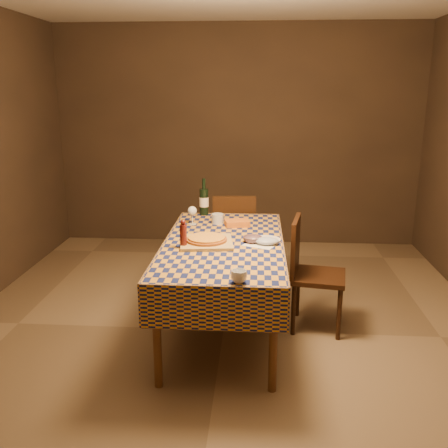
% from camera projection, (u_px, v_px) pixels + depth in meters
% --- Properties ---
extents(room, '(5.00, 5.10, 2.70)m').
position_uv_depth(room, '(224.00, 169.00, 3.78)').
color(room, brown).
rests_on(room, ground).
extents(dining_table, '(0.94, 1.84, 0.77)m').
position_uv_depth(dining_table, '(224.00, 251.00, 3.95)').
color(dining_table, brown).
rests_on(dining_table, ground).
extents(cutting_board, '(0.44, 0.44, 0.02)m').
position_uv_depth(cutting_board, '(207.00, 242.00, 3.87)').
color(cutting_board, tan).
rests_on(cutting_board, dining_table).
extents(pizza, '(0.39, 0.39, 0.03)m').
position_uv_depth(pizza, '(207.00, 239.00, 3.87)').
color(pizza, brown).
rests_on(pizza, cutting_board).
extents(pepper_mill, '(0.07, 0.07, 0.22)m').
position_uv_depth(pepper_mill, '(183.00, 235.00, 3.75)').
color(pepper_mill, '#451210').
rests_on(pepper_mill, dining_table).
extents(bowl, '(0.17, 0.17, 0.05)m').
position_uv_depth(bowl, '(252.00, 239.00, 3.91)').
color(bowl, '#634953').
rests_on(bowl, dining_table).
extents(wine_glass, '(0.08, 0.08, 0.16)m').
position_uv_depth(wine_glass, '(192.00, 212.00, 4.40)').
color(wine_glass, silver).
rests_on(wine_glass, dining_table).
extents(wine_bottle, '(0.10, 0.10, 0.35)m').
position_uv_depth(wine_bottle, '(204.00, 201.00, 4.74)').
color(wine_bottle, black).
rests_on(wine_bottle, dining_table).
extents(deli_tub, '(0.14, 0.14, 0.09)m').
position_uv_depth(deli_tub, '(218.00, 219.00, 4.45)').
color(deli_tub, silver).
rests_on(deli_tub, dining_table).
extents(takeout_container, '(0.23, 0.18, 0.05)m').
position_uv_depth(takeout_container, '(237.00, 223.00, 4.37)').
color(takeout_container, '#CE691B').
rests_on(takeout_container, dining_table).
extents(white_plate, '(0.23, 0.23, 0.01)m').
position_uv_depth(white_plate, '(266.00, 240.00, 3.96)').
color(white_plate, white).
rests_on(white_plate, dining_table).
extents(tumbler, '(0.13, 0.13, 0.08)m').
position_uv_depth(tumbler, '(239.00, 276.00, 3.10)').
color(tumbler, white).
rests_on(tumbler, dining_table).
extents(flour_patch, '(0.28, 0.26, 0.00)m').
position_uv_depth(flour_patch, '(260.00, 245.00, 3.85)').
color(flour_patch, white).
rests_on(flour_patch, dining_table).
extents(flour_bag, '(0.20, 0.15, 0.05)m').
position_uv_depth(flour_bag, '(267.00, 241.00, 3.86)').
color(flour_bag, '#97A6C1').
rests_on(flour_bag, dining_table).
extents(chair_far, '(0.45, 0.46, 0.93)m').
position_uv_depth(chair_far, '(234.00, 233.00, 5.03)').
color(chair_far, black).
rests_on(chair_far, ground).
extents(chair_right, '(0.49, 0.49, 0.93)m').
position_uv_depth(chair_right, '(309.00, 267.00, 4.08)').
color(chair_right, black).
rests_on(chair_right, ground).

